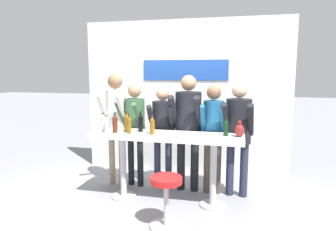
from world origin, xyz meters
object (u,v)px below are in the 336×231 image
Objects in this scene: wine_bottle_3 at (226,127)px; wine_bottle_5 at (107,125)px; wine_bottle_2 at (141,122)px; wine_bottle_6 at (115,123)px; person_center_right at (213,126)px; wine_glass_0 at (148,124)px; bar_stool at (166,194)px; person_right at (238,127)px; wine_bottle_4 at (129,125)px; person_far_left at (116,115)px; person_center at (188,120)px; wine_bottle_7 at (127,122)px; tasting_table at (167,146)px; decorative_vase at (240,130)px; wine_bottle_1 at (152,126)px; person_left at (135,123)px; person_center_left at (163,126)px; wine_bottle_0 at (103,123)px.

wine_bottle_5 is at bearing -173.28° from wine_bottle_3.
wine_bottle_6 is (-0.33, -0.16, -0.00)m from wine_bottle_2.
wine_bottle_5 is at bearing -159.83° from person_center_right.
wine_glass_0 is (0.57, 0.17, 0.01)m from wine_bottle_5.
wine_bottle_6 is at bearing 145.26° from bar_stool.
person_right is 6.22× the size of wine_bottle_4.
person_far_left is 1.07× the size of person_right.
wine_bottle_2 is (-0.63, -0.41, 0.01)m from person_center.
person_center_right is 6.07× the size of wine_bottle_4.
person_far_left is at bearing 145.41° from wine_bottle_2.
person_center_right reaches higher than wine_bottle_7.
decorative_vase is (0.99, 0.04, 0.26)m from tasting_table.
wine_bottle_3 is at bearing 4.63° from tasting_table.
person_center_right is 9.40× the size of wine_glass_0.
wine_bottle_1 is at bearing -124.43° from person_center.
person_center_right is at bearing 19.02° from wine_bottle_7.
tasting_table is 3.41× the size of bar_stool.
person_far_left is 0.67m from wine_bottle_2.
wine_bottle_1 is at bearing 5.19° from wine_bottle_5.
person_left is 0.65m from wine_bottle_5.
wine_bottle_7 reaches higher than wine_bottle_1.
decorative_vase is at bearing -14.65° from person_far_left.
wine_bottle_4 is (-0.34, -0.59, 0.10)m from person_center_left.
tasting_table is 0.60m from wine_bottle_4.
wine_bottle_0 is (-0.95, -0.02, 0.29)m from tasting_table.
tasting_table is 0.35m from wine_bottle_1.
person_right is 5.84× the size of wine_bottle_7.
wine_bottle_2 reaches higher than decorative_vase.
person_center_left is at bearing 110.25° from tasting_table.
tasting_table is 9.70× the size of decorative_vase.
person_far_left is 10.31× the size of wine_glass_0.
person_center_left is 0.58m from wine_bottle_1.
wine_bottle_7 reaches higher than bar_stool.
person_right is 6.40× the size of wine_bottle_1.
wine_bottle_6 is at bearing 176.72° from wine_bottle_4.
wine_bottle_2 is at bearing -122.00° from person_center_left.
person_center_right reaches higher than wine_bottle_4.
wine_bottle_1 is (-0.19, -0.07, 0.29)m from tasting_table.
person_right reaches higher than wine_bottle_2.
bar_stool is 1.39m from person_center_left.
wine_bottle_7 is at bearing 44.26° from wine_bottle_6.
person_far_left is at bearing 154.63° from tasting_table.
wine_bottle_1 is (-1.16, -0.51, 0.06)m from person_right.
person_center_right is (0.79, -0.03, 0.03)m from person_center_left.
person_far_left reaches higher than bar_stool.
wine_bottle_7 is (-0.61, 0.05, 0.30)m from tasting_table.
wine_bottle_0 is 0.15m from wine_bottle_5.
person_right is 6.34× the size of wine_bottle_0.
wine_glass_0 reaches higher than bar_stool.
person_center_left is at bearing 60.46° from wine_bottle_4.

